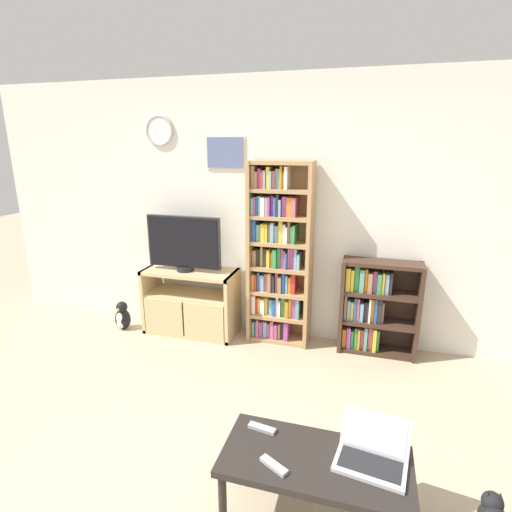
% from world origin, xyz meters
% --- Properties ---
extents(wall_back, '(6.47, 0.09, 2.60)m').
position_xyz_m(wall_back, '(-0.01, 2.37, 1.31)').
color(wall_back, silver).
rests_on(wall_back, ground_plane).
extents(tv_stand, '(0.97, 0.43, 0.69)m').
position_xyz_m(tv_stand, '(-0.87, 2.08, 0.35)').
color(tv_stand, tan).
rests_on(tv_stand, ground_plane).
extents(television, '(0.79, 0.18, 0.57)m').
position_xyz_m(television, '(-0.91, 2.07, 0.98)').
color(television, black).
rests_on(television, tv_stand).
extents(bookshelf_tall, '(0.62, 0.29, 1.81)m').
position_xyz_m(bookshelf_tall, '(0.05, 2.19, 0.89)').
color(bookshelf_tall, tan).
rests_on(bookshelf_tall, ground_plane).
extents(bookshelf_short, '(0.72, 0.26, 0.92)m').
position_xyz_m(bookshelf_short, '(0.99, 2.21, 0.46)').
color(bookshelf_short, '#3D281E').
rests_on(bookshelf_short, ground_plane).
extents(coffee_table, '(0.98, 0.46, 0.40)m').
position_xyz_m(coffee_table, '(0.72, 0.21, 0.35)').
color(coffee_table, black).
rests_on(coffee_table, ground_plane).
extents(laptop, '(0.38, 0.30, 0.23)m').
position_xyz_m(laptop, '(1.00, 0.27, 0.46)').
color(laptop, '#B7BABC').
rests_on(laptop, coffee_table).
extents(remote_near_laptop, '(0.16, 0.12, 0.02)m').
position_xyz_m(remote_near_laptop, '(0.53, 0.09, 0.41)').
color(remote_near_laptop, '#99999E').
rests_on(remote_near_laptop, coffee_table).
extents(remote_far_from_laptop, '(0.16, 0.07, 0.02)m').
position_xyz_m(remote_far_from_laptop, '(0.40, 0.34, 0.41)').
color(remote_far_from_laptop, '#99999E').
rests_on(remote_far_from_laptop, coffee_table).
extents(penguin_figurine, '(0.17, 0.15, 0.32)m').
position_xyz_m(penguin_figurine, '(-1.62, 1.93, 0.14)').
color(penguin_figurine, black).
rests_on(penguin_figurine, ground_plane).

